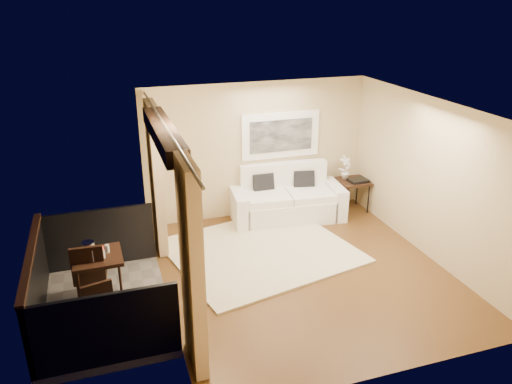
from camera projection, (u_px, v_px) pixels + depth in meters
floor at (304, 272)px, 8.19m from camera, size 5.00×5.00×0.00m
room_shell at (163, 133)px, 6.63m from camera, size 5.00×6.40×5.00m
balcony at (93, 298)px, 7.17m from camera, size 1.81×2.60×1.17m
curtains at (171, 214)px, 7.08m from camera, size 0.16×4.80×2.64m
artwork at (281, 135)px, 9.89m from camera, size 1.62×0.07×0.92m
rug at (261, 251)px, 8.81m from camera, size 3.49×3.19×0.04m
sofa at (286, 200)px, 10.04m from camera, size 2.30×1.16×1.07m
side_table at (353, 183)px, 10.28m from camera, size 0.63×0.63×0.66m
tray at (358, 180)px, 10.19m from camera, size 0.40×0.30×0.05m
orchid at (345, 167)px, 10.24m from camera, size 0.29×0.22×0.51m
bistro_table at (98, 261)px, 7.08m from camera, size 0.70×0.70×0.80m
balcony_chair_far at (90, 271)px, 7.04m from camera, size 0.47×0.48×1.03m
balcony_chair_near at (101, 313)px, 6.28m from camera, size 0.47×0.48×0.90m
ice_bucket at (88, 248)px, 7.04m from camera, size 0.18×0.18×0.20m
candle at (101, 249)px, 7.17m from camera, size 0.06×0.06×0.07m
vase at (93, 256)px, 6.86m from camera, size 0.04×0.04×0.18m
glass_a at (103, 254)px, 6.97m from camera, size 0.06×0.06×0.12m
glass_b at (107, 249)px, 7.12m from camera, size 0.06×0.06×0.12m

